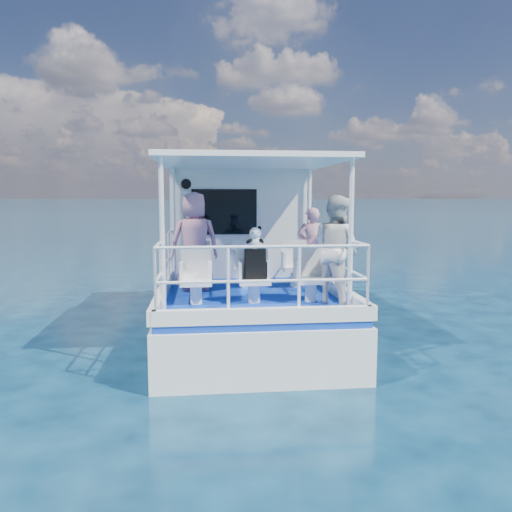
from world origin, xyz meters
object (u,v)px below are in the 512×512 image
at_px(backpack_center, 255,264).
at_px(passenger_port_fwd, 195,241).
at_px(panda, 255,238).
at_px(passenger_stbd_aft, 336,250).

bearing_deg(backpack_center, passenger_port_fwd, 127.71).
distance_m(passenger_port_fwd, backpack_center, 1.56).
relative_size(backpack_center, panda, 1.37).
distance_m(passenger_stbd_aft, panda, 1.26).
xyz_separation_m(passenger_stbd_aft, panda, (-1.24, 0.09, 0.19)).
bearing_deg(panda, passenger_port_fwd, 127.25).
xyz_separation_m(backpack_center, panda, (-0.00, -0.02, 0.41)).
relative_size(passenger_port_fwd, panda, 5.02).
bearing_deg(panda, passenger_stbd_aft, -4.17).
distance_m(passenger_port_fwd, panda, 1.56).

